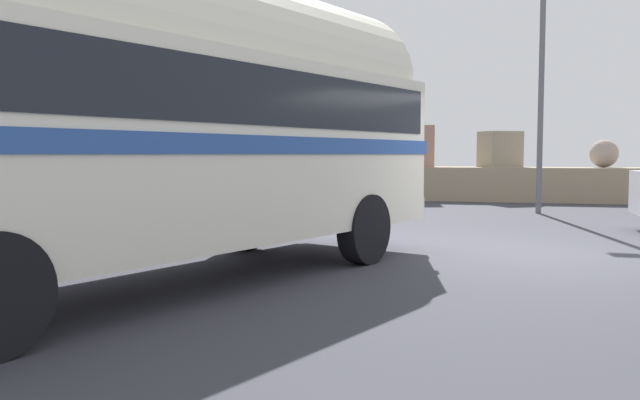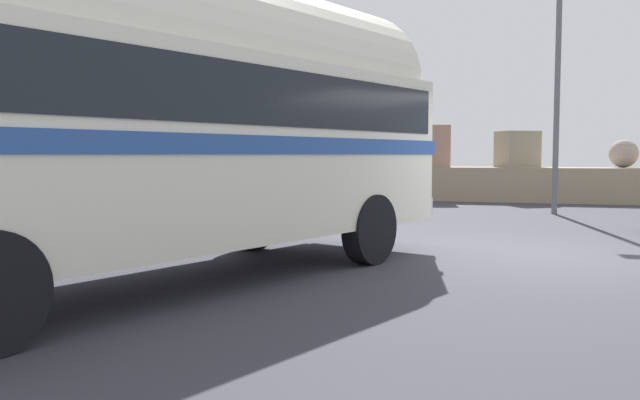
# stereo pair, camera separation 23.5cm
# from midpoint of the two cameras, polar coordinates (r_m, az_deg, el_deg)

# --- Properties ---
(ground) EXTENTS (32.00, 26.00, 0.02)m
(ground) POSITION_cam_midpoint_polar(r_m,az_deg,el_deg) (10.28, 20.38, -4.71)
(ground) COLOR #373740
(breakwater) EXTENTS (31.36, 2.10, 2.47)m
(breakwater) POSITION_cam_midpoint_polar(r_m,az_deg,el_deg) (21.98, 18.48, 1.73)
(breakwater) COLOR gray
(breakwater) RESTS_ON ground
(vintage_coach) EXTENTS (5.37, 8.86, 3.70)m
(vintage_coach) POSITION_cam_midpoint_polar(r_m,az_deg,el_deg) (7.71, -12.55, 7.82)
(vintage_coach) COLOR black
(vintage_coach) RESTS_ON ground
(lamp_post) EXTENTS (0.84, 0.50, 6.27)m
(lamp_post) POSITION_cam_midpoint_polar(r_m,az_deg,el_deg) (17.63, 20.10, 10.35)
(lamp_post) COLOR #5B5B60
(lamp_post) RESTS_ON ground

